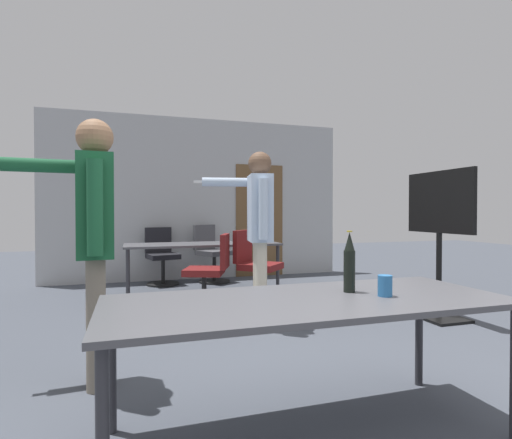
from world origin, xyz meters
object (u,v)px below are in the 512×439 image
Objects in this scene: tv_screen at (439,229)px; office_chair_far_right at (210,274)px; person_near_casual at (258,219)px; office_chair_near_pushed at (255,269)px; drink_cup at (385,286)px; office_chair_far_left at (211,255)px; beer_bottle at (349,263)px; person_left_plaid at (93,223)px; office_chair_side_rolled at (162,258)px.

tv_screen is 2.70m from office_chair_far_right.
office_chair_far_right is at bearing 29.42° from person_near_casual.
office_chair_near_pushed is 8.39× the size of drink_cup.
tv_screen is at bearing 93.19° from office_chair_far_left.
office_chair_far_left is at bearing 9.22° from office_chair_far_right.
beer_bottle is (-0.37, -2.94, 0.44)m from office_chair_near_pushed.
tv_screen is 3.55m from person_left_plaid.
tv_screen reaches higher than office_chair_far_right.
person_left_plaid is at bearing 38.49° from office_chair_far_left.
beer_bottle reaches higher than office_chair_far_right.
office_chair_near_pushed is 0.98× the size of office_chair_far_left.
office_chair_far_right is 0.94× the size of office_chair_far_left.
person_left_plaid reaches higher than beer_bottle.
person_left_plaid reaches higher than office_chair_far_right.
office_chair_side_rolled is at bearing -138.22° from tv_screen.
tv_screen reaches higher than beer_bottle.
office_chair_side_rolled is 1.02× the size of office_chair_far_right.
tv_screen is at bearing 119.01° from office_chair_side_rolled.
drink_cup is at bearing -129.12° from person_left_plaid.
person_left_plaid is 1.87× the size of office_chair_far_left.
drink_cup is (-1.95, -1.77, -0.21)m from tv_screen.
tv_screen is 14.52× the size of drink_cup.
drink_cup is (-0.25, -3.10, 0.34)m from office_chair_near_pushed.
tv_screen is at bearing -98.26° from office_chair_far_right.
beer_bottle is at bearing 85.57° from office_chair_side_rolled.
office_chair_side_rolled is (-1.06, 1.76, -0.01)m from office_chair_near_pushed.
office_chair_near_pushed is 2.06m from office_chair_side_rolled.
drink_cup is at bearing -169.44° from person_near_casual.
person_near_casual reaches higher than office_chair_near_pushed.
beer_bottle is 3.07× the size of drink_cup.
person_left_plaid is 1.69m from beer_bottle.
drink_cup is at bearing 38.63° from office_chair_near_pushed.
office_chair_far_left is 4.84m from drink_cup.
person_left_plaid is 3.91m from office_chair_side_rolled.
office_chair_far_right is at bearing 96.65° from drink_cup.
office_chair_side_rolled is at bearing -31.65° from office_chair_far_left.
office_chair_far_right is at bearing 91.32° from office_chair_side_rolled.
office_chair_near_pushed is at bearing -45.32° from person_left_plaid.
office_chair_near_pushed is at bearing 108.18° from office_chair_side_rolled.
office_chair_near_pushed reaches higher than drink_cup.
person_left_plaid reaches higher than tv_screen.
person_near_casual is at bearing 87.23° from beer_bottle.
beer_bottle is (1.41, -0.91, -0.21)m from person_left_plaid.
office_chair_far_left reaches higher than office_chair_near_pushed.
tv_screen is 4.73× the size of beer_bottle.
drink_cup is at bearing -52.51° from beer_bottle.
drink_cup is at bearing 60.65° from office_chair_far_left.
person_left_plaid is 1.83m from person_near_casual.
person_near_casual reaches higher than office_chair_far_left.
office_chair_near_pushed reaches higher than office_chair_side_rolled.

